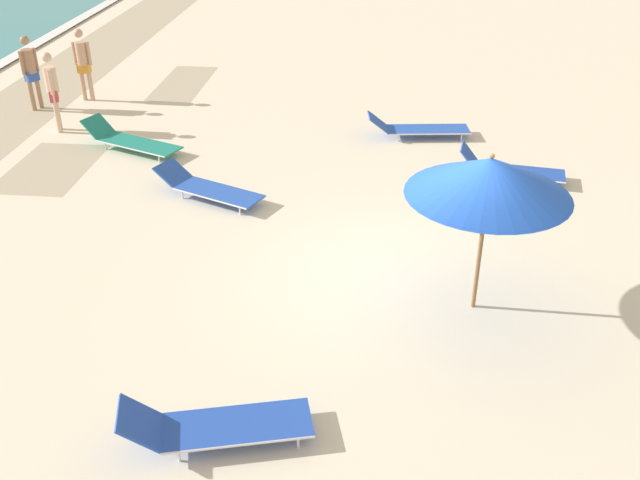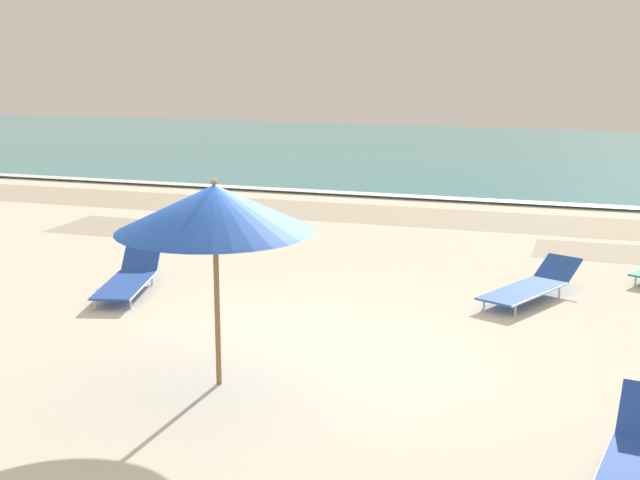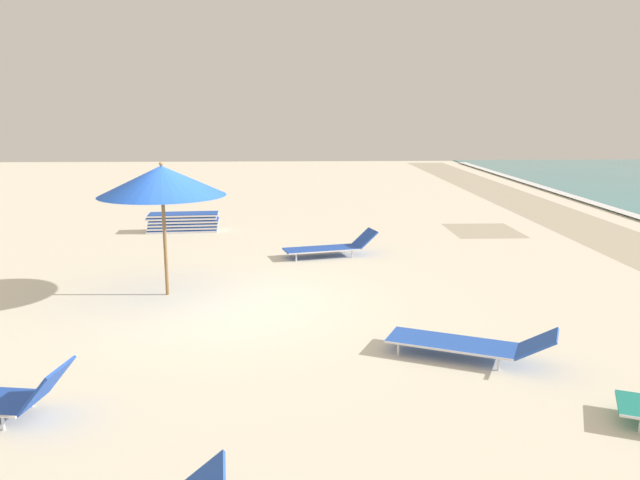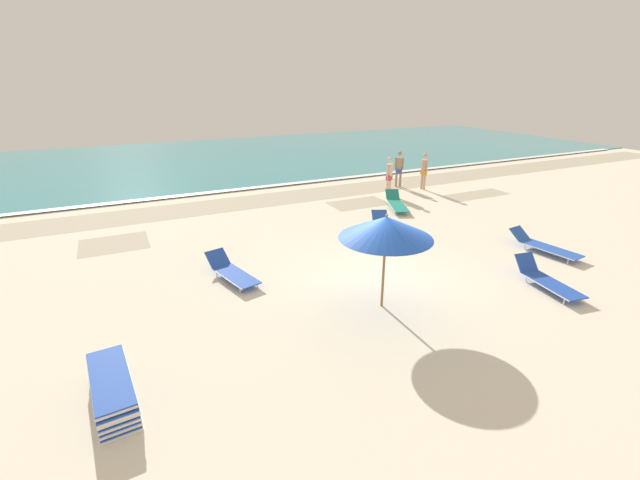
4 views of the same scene
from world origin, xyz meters
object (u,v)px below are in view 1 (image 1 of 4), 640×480
sun_lounger_under_umbrella (216,425)px  sun_lounger_beside_umbrella (418,128)px  beachgoer_shoreline_child (52,87)px  sun_lounger_near_water_right (208,188)px  beachgoer_strolling_adult (83,61)px  beachgoer_wading_adult (30,68)px  sun_lounger_near_water_left (510,169)px  beach_umbrella (489,177)px  sun_lounger_mid_beach_solo (131,140)px

sun_lounger_under_umbrella → sun_lounger_beside_umbrella: sun_lounger_under_umbrella is taller
sun_lounger_beside_umbrella → beachgoer_shoreline_child: bearing=86.0°
sun_lounger_near_water_right → beachgoer_strolling_adult: 6.78m
sun_lounger_beside_umbrella → beachgoer_strolling_adult: size_ratio=1.29×
beachgoer_wading_adult → beachgoer_strolling_adult: bearing=159.7°
sun_lounger_under_umbrella → beachgoer_shoreline_child: 10.58m
sun_lounger_near_water_left → sun_lounger_under_umbrella: bearing=159.4°
beach_umbrella → sun_lounger_near_water_right: size_ratio=1.06×
beach_umbrella → beachgoer_wading_adult: beach_umbrella is taller
sun_lounger_under_umbrella → beachgoer_strolling_adult: beachgoer_strolling_adult is taller
beach_umbrella → sun_lounger_under_umbrella: bearing=133.2°
beachgoer_strolling_adult → sun_lounger_mid_beach_solo: bearing=126.0°
sun_lounger_near_water_left → sun_lounger_mid_beach_solo: sun_lounger_near_water_left is taller
beach_umbrella → beachgoer_wading_adult: 12.32m
beach_umbrella → beachgoer_strolling_adult: bearing=46.9°
sun_lounger_beside_umbrella → sun_lounger_near_water_left: bearing=-147.5°
sun_lounger_under_umbrella → sun_lounger_beside_umbrella: size_ratio=0.94×
sun_lounger_under_umbrella → sun_lounger_mid_beach_solo: (8.00, 3.63, -0.00)m
sun_lounger_near_water_left → beachgoer_wading_adult: 11.28m
beach_umbrella → sun_lounger_near_water_left: bearing=-13.6°
beach_umbrella → beachgoer_wading_adult: bearing=52.6°
beachgoer_wading_adult → beachgoer_shoreline_child: (-1.36, -1.13, 0.00)m
beachgoer_shoreline_child → sun_lounger_beside_umbrella: bearing=70.1°
sun_lounger_near_water_left → sun_lounger_near_water_right: 5.73m
sun_lounger_mid_beach_solo → beachgoer_wading_adult: beachgoer_wading_adult is taller
sun_lounger_beside_umbrella → sun_lounger_mid_beach_solo: bearing=95.7°
beach_umbrella → beachgoer_strolling_adult: (8.23, 8.78, -0.99)m
sun_lounger_near_water_right → sun_lounger_under_umbrella: bearing=-141.3°
sun_lounger_near_water_right → beachgoer_strolling_adult: bearing=64.2°
sun_lounger_under_umbrella → beachgoer_wading_adult: beachgoer_wading_adult is taller
sun_lounger_near_water_right → sun_lounger_mid_beach_solo: size_ratio=0.94×
beach_umbrella → beachgoer_shoreline_child: size_ratio=1.31×
beach_umbrella → beachgoer_strolling_adult: size_ratio=1.31×
sun_lounger_beside_umbrella → sun_lounger_under_umbrella: bearing=158.9°
beachgoer_strolling_adult → sun_lounger_near_water_left: bearing=160.0°
beachgoer_wading_adult → sun_lounger_near_water_left: bearing=105.3°
sun_lounger_beside_umbrella → beachgoer_wading_adult: bearing=77.2°
sun_lounger_near_water_left → sun_lounger_mid_beach_solo: 7.76m
sun_lounger_beside_umbrella → beachgoer_shoreline_child: size_ratio=1.29×
sun_lounger_near_water_right → sun_lounger_mid_beach_solo: 3.02m
sun_lounger_under_umbrella → sun_lounger_beside_umbrella: 9.63m
sun_lounger_mid_beach_solo → beachgoer_shoreline_child: (0.94, 1.97, 0.79)m
sun_lounger_beside_umbrella → sun_lounger_mid_beach_solo: size_ratio=0.98×
sun_lounger_near_water_left → sun_lounger_near_water_right: sun_lounger_near_water_left is taller
sun_lounger_near_water_right → beachgoer_shoreline_child: 5.20m
sun_lounger_beside_umbrella → sun_lounger_mid_beach_solo: (-1.32, 6.02, 0.00)m
beachgoer_wading_adult → beachgoer_shoreline_child: same height
beach_umbrella → sun_lounger_beside_umbrella: 6.75m
beach_umbrella → beachgoer_shoreline_child: beach_umbrella is taller
sun_lounger_beside_umbrella → sun_lounger_near_water_right: bearing=125.0°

